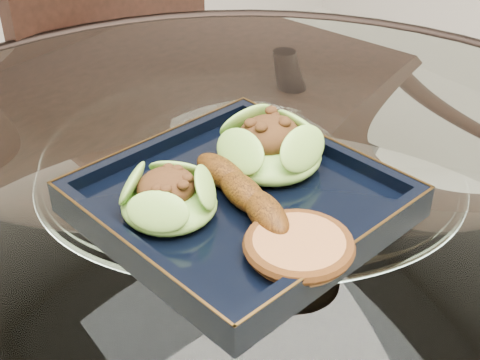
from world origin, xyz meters
TOP-DOWN VIEW (x-y plane):
  - dining_table at (-0.00, -0.00)m, footprint 1.13×1.13m
  - dining_chair at (0.20, 0.49)m, footprint 0.56×0.56m
  - navy_plate at (-0.03, -0.02)m, footprint 0.30×0.30m
  - lettuce_wrap_left at (-0.10, -0.00)m, footprint 0.12×0.12m
  - lettuce_wrap_right at (0.03, 0.01)m, footprint 0.14×0.14m
  - roasted_plantain at (-0.03, -0.03)m, footprint 0.05×0.15m
  - crumb_patty at (-0.04, -0.12)m, footprint 0.10×0.10m

SIDE VIEW (x-z plane):
  - dining_chair at x=0.20m, z-range 0.06..1.13m
  - dining_table at x=0.00m, z-range 0.21..0.98m
  - navy_plate at x=-0.03m, z-range 0.76..0.78m
  - crumb_patty at x=-0.04m, z-range 0.78..0.80m
  - roasted_plantain at x=-0.03m, z-range 0.78..0.81m
  - lettuce_wrap_left at x=-0.10m, z-range 0.78..0.82m
  - lettuce_wrap_right at x=0.03m, z-range 0.78..0.82m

